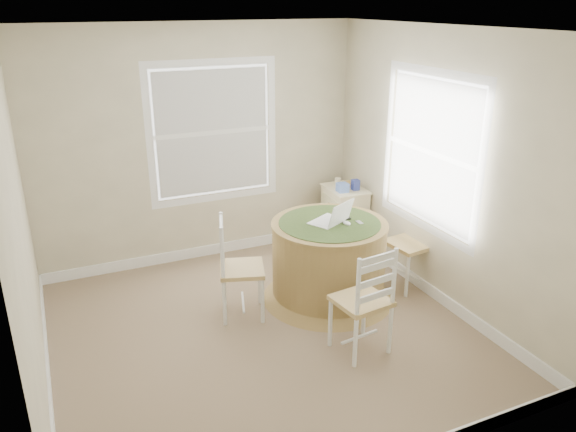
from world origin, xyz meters
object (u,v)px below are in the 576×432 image
round_table (329,257)px  chair_left (242,268)px  chair_right (409,243)px  corner_chest (344,217)px  laptop (331,219)px  chair_near (361,300)px

round_table → chair_left: (-0.88, 0.05, 0.04)m
chair_right → corner_chest: size_ratio=1.28×
chair_right → chair_left: bearing=-102.3°
round_table → corner_chest: size_ratio=1.76×
chair_left → laptop: bearing=-75.9°
round_table → laptop: bearing=-6.9°
chair_left → corner_chest: 1.92m
chair_right → corner_chest: chair_right is taller
chair_right → round_table: bearing=-104.2°
chair_near → corner_chest: 2.16m
chair_right → laptop: bearing=-104.2°
chair_near → laptop: size_ratio=2.09×
round_table → chair_near: size_ratio=1.37×
round_table → chair_right: (0.87, -0.11, 0.04)m
round_table → chair_left: bearing=178.0°
laptop → corner_chest: (0.75, 1.04, -0.47)m
laptop → corner_chest: laptop is taller
chair_left → chair_near: bearing=-126.3°
chair_right → laptop: size_ratio=2.09×
laptop → round_table: bearing=-35.9°
round_table → chair_left: size_ratio=1.37×
round_table → laptop: (0.01, -0.00, 0.40)m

